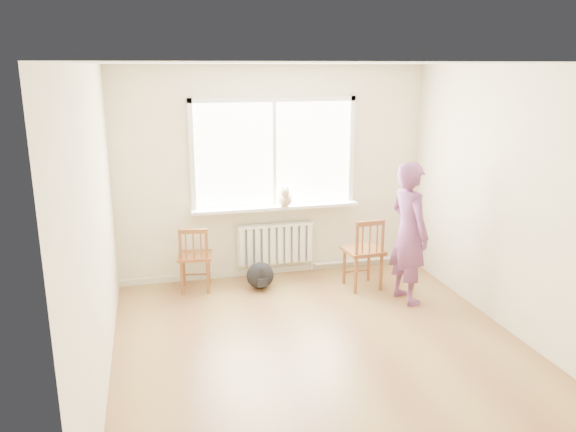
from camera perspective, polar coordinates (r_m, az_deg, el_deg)
floor at (r=5.58m, az=3.84°, el=-13.70°), size 4.50×4.50×0.00m
ceiling at (r=4.90m, az=4.41°, el=15.21°), size 4.50×4.50×0.00m
back_wall at (r=7.19m, az=-1.46°, el=4.37°), size 4.00×0.01×2.70m
window at (r=7.12m, az=-1.44°, el=6.80°), size 2.12×0.05×1.42m
windowsill at (r=7.18m, az=-1.25°, el=0.91°), size 2.15×0.22×0.04m
radiator at (r=7.33m, az=-1.26°, el=-2.77°), size 1.00×0.12×0.55m
heating_pipe at (r=7.83m, az=7.68°, el=-4.50°), size 1.40×0.04×0.04m
baseboard at (r=7.53m, az=-1.37°, el=-5.49°), size 4.00×0.03×0.08m
chair_left at (r=6.92m, az=-9.45°, el=-4.30°), size 0.46×0.44×0.82m
chair_right at (r=6.95m, az=7.81°, el=-3.79°), size 0.48×0.46×0.90m
person at (r=6.58m, az=12.19°, el=-1.70°), size 0.49×0.66×1.65m
cat at (r=7.09m, az=-0.35°, el=1.89°), size 0.24×0.44×0.30m
backpack at (r=6.99m, az=-2.84°, el=-6.06°), size 0.40×0.34×0.34m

